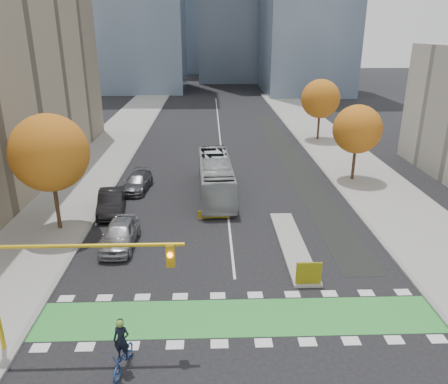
{
  "coord_description": "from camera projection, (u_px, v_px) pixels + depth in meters",
  "views": [
    {
      "loc": [
        -1.32,
        -16.44,
        13.29
      ],
      "look_at": [
        -0.41,
        11.19,
        3.0
      ],
      "focal_mm": 35.0,
      "sensor_mm": 36.0,
      "label": 1
    }
  ],
  "objects": [
    {
      "name": "centre_line",
      "position": [
        220.0,
        137.0,
        57.54
      ],
      "size": [
        0.15,
        70.0,
        0.01
      ],
      "primitive_type": "cube",
      "color": "silver",
      "rests_on": "ground"
    },
    {
      "name": "tree_east_near",
      "position": [
        357.0,
        129.0,
        39.36
      ],
      "size": [
        4.4,
        4.4,
        7.08
      ],
      "color": "#332114",
      "rests_on": "ground"
    },
    {
      "name": "curb_east",
      "position": [
        337.0,
        187.0,
        39.09
      ],
      "size": [
        0.3,
        120.0,
        0.16
      ],
      "primitive_type": "cube",
      "color": "gray",
      "rests_on": "ground"
    },
    {
      "name": "tree_east_far",
      "position": [
        321.0,
        99.0,
        54.23
      ],
      "size": [
        4.8,
        4.8,
        7.65
      ],
      "color": "#332114",
      "rests_on": "ground"
    },
    {
      "name": "parked_car_b",
      "position": [
        111.0,
        202.0,
        33.59
      ],
      "size": [
        2.43,
        5.36,
        1.71
      ],
      "primitive_type": "imported",
      "rotation": [
        0.0,
        0.0,
        0.12
      ],
      "color": "black",
      "rests_on": "ground"
    },
    {
      "name": "bike_lane_paint",
      "position": [
        290.0,
        157.0,
        48.4
      ],
      "size": [
        2.5,
        50.0,
        0.01
      ],
      "primitive_type": "cube",
      "color": "black",
      "rests_on": "ground"
    },
    {
      "name": "ground",
      "position": [
        241.0,
        338.0,
        20.07
      ],
      "size": [
        300.0,
        300.0,
        0.0
      ],
      "primitive_type": "plane",
      "color": "black",
      "rests_on": "ground"
    },
    {
      "name": "bus",
      "position": [
        216.0,
        177.0,
        37.08
      ],
      "size": [
        3.09,
        11.44,
        3.16
      ],
      "primitive_type": "imported",
      "rotation": [
        0.0,
        0.0,
        0.04
      ],
      "color": "#A1A6A8",
      "rests_on": "ground"
    },
    {
      "name": "hazard_board",
      "position": [
        309.0,
        273.0,
        23.85
      ],
      "size": [
        1.4,
        0.12,
        1.3
      ],
      "primitive_type": "cube",
      "color": "yellow",
      "rests_on": "median_island"
    },
    {
      "name": "tree_west",
      "position": [
        50.0,
        153.0,
        28.98
      ],
      "size": [
        5.2,
        5.2,
        8.22
      ],
      "color": "#332114",
      "rests_on": "ground"
    },
    {
      "name": "median_island",
      "position": [
        292.0,
        245.0,
        28.6
      ],
      "size": [
        1.6,
        10.0,
        0.16
      ],
      "primitive_type": "cube",
      "color": "gray",
      "rests_on": "ground"
    },
    {
      "name": "parked_car_a",
      "position": [
        120.0,
        234.0,
        28.3
      ],
      "size": [
        2.15,
        5.09,
        1.72
      ],
      "primitive_type": "imported",
      "rotation": [
        0.0,
        0.0,
        -0.02
      ],
      "color": "#9A9BA0",
      "rests_on": "ground"
    },
    {
      "name": "curb_west",
      "position": [
        112.0,
        189.0,
        38.47
      ],
      "size": [
        0.3,
        120.0,
        0.16
      ],
      "primitive_type": "cube",
      "color": "gray",
      "rests_on": "ground"
    },
    {
      "name": "sidewalk_west",
      "position": [
        72.0,
        190.0,
        38.36
      ],
      "size": [
        7.0,
        120.0,
        0.15
      ],
      "primitive_type": "cube",
      "color": "gray",
      "rests_on": "ground"
    },
    {
      "name": "bike_crossing",
      "position": [
        239.0,
        317.0,
        21.48
      ],
      "size": [
        20.0,
        3.0,
        0.01
      ],
      "primitive_type": "cube",
      "color": "green",
      "rests_on": "ground"
    },
    {
      "name": "parked_car_c",
      "position": [
        137.0,
        182.0,
        38.36
      ],
      "size": [
        2.54,
        5.11,
        1.43
      ],
      "primitive_type": "imported",
      "rotation": [
        0.0,
        0.0,
        -0.11
      ],
      "color": "#4F4F54",
      "rests_on": "ground"
    },
    {
      "name": "cyclist",
      "position": [
        123.0,
        353.0,
        17.94
      ],
      "size": [
        1.1,
        2.2,
        2.43
      ],
      "rotation": [
        0.0,
        0.0,
        -0.18
      ],
      "color": "navy",
      "rests_on": "ground"
    },
    {
      "name": "sidewalk_east",
      "position": [
        375.0,
        187.0,
        39.2
      ],
      "size": [
        7.0,
        120.0,
        0.15
      ],
      "primitive_type": "cube",
      "color": "gray",
      "rests_on": "ground"
    },
    {
      "name": "traffic_signal_west",
      "position": [
        51.0,
        270.0,
        17.94
      ],
      "size": [
        8.53,
        0.56,
        5.2
      ],
      "color": "#BF9914",
      "rests_on": "ground"
    }
  ]
}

